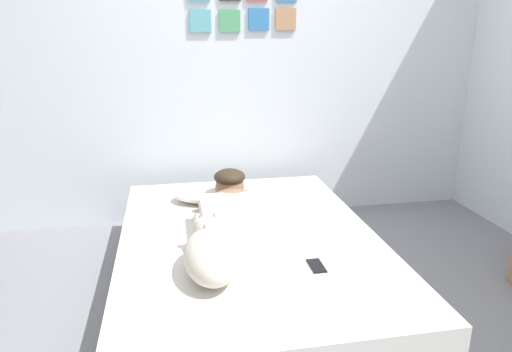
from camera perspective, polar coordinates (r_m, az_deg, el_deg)
ground_plane at (r=2.69m, az=3.80°, el=-16.14°), size 11.72×11.72×0.00m
back_wall at (r=3.71m, az=-1.65°, el=13.84°), size 3.86×0.12×2.50m
bed at (r=2.76m, az=-0.85°, el=-10.71°), size 1.48×2.09×0.37m
pillow at (r=3.20m, az=-5.36°, el=-2.02°), size 0.52×0.32×0.11m
person_lying at (r=2.69m, az=-2.20°, el=-4.72°), size 0.43×0.92×0.27m
dog at (r=2.27m, az=-5.59°, el=-9.28°), size 0.26×0.57×0.21m
coffee_cup at (r=3.12m, az=-1.05°, el=-2.83°), size 0.12×0.09×0.07m
cell_phone at (r=2.37m, az=7.39°, el=-10.83°), size 0.07×0.14×0.01m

